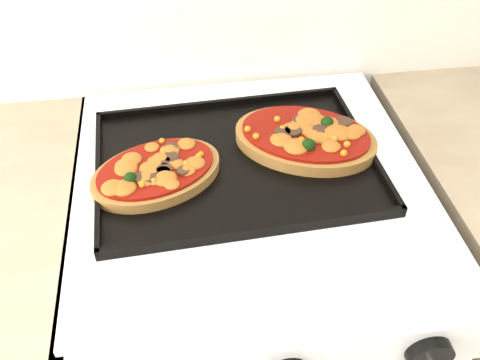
{
  "coord_description": "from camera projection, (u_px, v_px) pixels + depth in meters",
  "views": [
    {
      "loc": [
        -0.13,
        1.04,
        1.51
      ],
      "look_at": [
        -0.04,
        1.68,
        0.92
      ],
      "focal_mm": 40.0,
      "sensor_mm": 36.0,
      "label": 1
    }
  ],
  "objects": [
    {
      "name": "knob_right",
      "position": [
        429.0,
        355.0,
        0.72
      ],
      "size": [
        0.06,
        0.02,
        0.06
      ],
      "primitive_type": "cylinder",
      "rotation": [
        1.57,
        0.0,
        0.0
      ],
      "color": "black",
      "rests_on": "control_panel"
    },
    {
      "name": "stove",
      "position": [
        247.0,
        325.0,
        1.21
      ],
      "size": [
        0.6,
        0.6,
        0.91
      ],
      "primitive_type": "cube",
      "color": "white",
      "rests_on": "floor"
    },
    {
      "name": "pizza_right",
      "position": [
        305.0,
        136.0,
        0.94
      ],
      "size": [
        0.3,
        0.26,
        0.04
      ],
      "primitive_type": null,
      "rotation": [
        0.0,
        0.0,
        -0.43
      ],
      "color": "olive",
      "rests_on": "baking_tray"
    },
    {
      "name": "pizza_left",
      "position": [
        156.0,
        171.0,
        0.87
      ],
      "size": [
        0.26,
        0.22,
        0.03
      ],
      "primitive_type": null,
      "rotation": [
        0.0,
        0.0,
        0.37
      ],
      "color": "olive",
      "rests_on": "baking_tray"
    },
    {
      "name": "control_panel",
      "position": [
        286.0,
        360.0,
        0.71
      ],
      "size": [
        0.6,
        0.02,
        0.09
      ],
      "primitive_type": "cube",
      "color": "white",
      "rests_on": "stove"
    },
    {
      "name": "baking_tray",
      "position": [
        236.0,
        160.0,
        0.92
      ],
      "size": [
        0.49,
        0.37,
        0.02
      ],
      "primitive_type": "cube",
      "rotation": [
        0.0,
        0.0,
        0.04
      ],
      "color": "black",
      "rests_on": "stove"
    }
  ]
}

